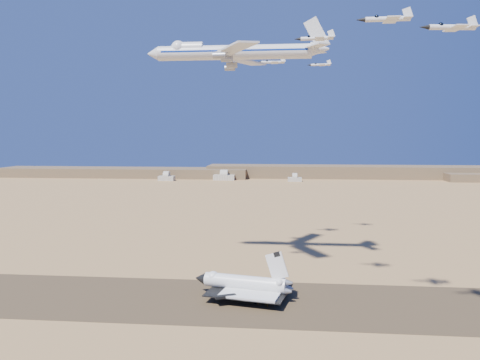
# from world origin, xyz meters

# --- Properties ---
(ground) EXTENTS (1200.00, 1200.00, 0.00)m
(ground) POSITION_xyz_m (0.00, 0.00, 0.00)
(ground) COLOR #B1854E
(ground) RESTS_ON ground
(runway) EXTENTS (600.00, 50.00, 0.06)m
(runway) POSITION_xyz_m (0.00, 0.00, 0.03)
(runway) COLOR #4C3D26
(runway) RESTS_ON ground
(ridgeline) EXTENTS (960.00, 90.00, 18.00)m
(ridgeline) POSITION_xyz_m (65.32, 527.31, 7.63)
(ridgeline) COLOR brown
(ridgeline) RESTS_ON ground
(hangars) EXTENTS (200.50, 29.50, 30.00)m
(hangars) POSITION_xyz_m (-64.00, 478.43, 4.83)
(hangars) COLOR beige
(hangars) RESTS_ON ground
(shuttle) EXTENTS (39.97, 29.86, 19.71)m
(shuttle) POSITION_xyz_m (9.93, 4.53, 5.30)
(shuttle) COLOR silver
(shuttle) RESTS_ON runway
(carrier_747) EXTENTS (81.19, 63.08, 20.26)m
(carrier_747) POSITION_xyz_m (0.16, 36.71, 100.63)
(carrier_747) COLOR silver
(crew_a) EXTENTS (0.60, 0.78, 1.93)m
(crew_a) POSITION_xyz_m (18.79, -3.10, 1.02)
(crew_a) COLOR #B9680A
(crew_a) RESTS_ON runway
(crew_b) EXTENTS (0.65, 0.87, 1.60)m
(crew_b) POSITION_xyz_m (19.62, -4.44, 0.86)
(crew_b) COLOR #B9680A
(crew_b) RESTS_ON runway
(crew_c) EXTENTS (1.03, 0.82, 1.57)m
(crew_c) POSITION_xyz_m (15.89, -2.66, 0.85)
(crew_c) COLOR #B9680A
(crew_c) RESTS_ON runway
(chase_jet_a) EXTENTS (14.45, 7.89, 3.60)m
(chase_jet_a) POSITION_xyz_m (36.12, -3.06, 98.13)
(chase_jet_a) COLOR silver
(chase_jet_b) EXTENTS (16.54, 8.82, 4.12)m
(chase_jet_b) POSITION_xyz_m (55.14, -28.16, 98.33)
(chase_jet_b) COLOR silver
(chase_jet_c) EXTENTS (16.05, 8.82, 4.00)m
(chase_jet_c) POSITION_xyz_m (70.09, -38.94, 93.22)
(chase_jet_c) COLOR silver
(chase_jet_d) EXTENTS (15.60, 8.40, 3.88)m
(chase_jet_d) POSITION_xyz_m (18.42, 79.32, 102.61)
(chase_jet_d) COLOR silver
(chase_jet_e) EXTENTS (13.83, 7.54, 3.45)m
(chase_jet_e) POSITION_xyz_m (45.15, 100.41, 104.01)
(chase_jet_e) COLOR silver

